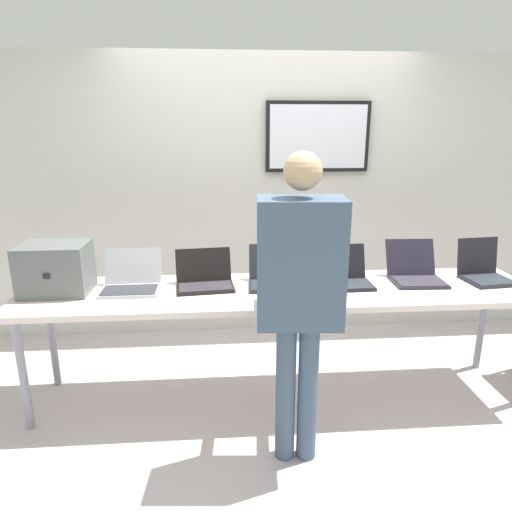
# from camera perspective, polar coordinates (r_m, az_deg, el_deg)

# --- Properties ---
(ground) EXTENTS (8.00, 8.00, 0.04)m
(ground) POSITION_cam_1_polar(r_m,az_deg,el_deg) (3.39, 2.81, -17.20)
(ground) COLOR #BEB3B7
(back_wall) EXTENTS (8.00, 0.11, 2.42)m
(back_wall) POSITION_cam_1_polar(r_m,az_deg,el_deg) (4.00, 1.21, 7.30)
(back_wall) COLOR beige
(back_wall) RESTS_ON ground
(workbench) EXTENTS (3.42, 0.70, 0.79)m
(workbench) POSITION_cam_1_polar(r_m,az_deg,el_deg) (3.03, 3.01, -5.03)
(workbench) COLOR silver
(workbench) RESTS_ON ground
(equipment_box) EXTENTS (0.42, 0.32, 0.32)m
(equipment_box) POSITION_cam_1_polar(r_m,az_deg,el_deg) (3.18, -23.93, -1.44)
(equipment_box) COLOR #5B6060
(equipment_box) RESTS_ON workbench
(laptop_station_0) EXTENTS (0.38, 0.33, 0.25)m
(laptop_station_0) POSITION_cam_1_polar(r_m,az_deg,el_deg) (3.11, -15.46, -3.04)
(laptop_station_0) COLOR #B0B0B7
(laptop_station_0) RESTS_ON workbench
(laptop_station_1) EXTENTS (0.40, 0.35, 0.23)m
(laptop_station_1) POSITION_cam_1_polar(r_m,az_deg,el_deg) (3.07, -6.49, -2.83)
(laptop_station_1) COLOR black
(laptop_station_1) RESTS_ON workbench
(laptop_station_2) EXTENTS (0.37, 0.37, 0.25)m
(laptop_station_2) POSITION_cam_1_polar(r_m,az_deg,el_deg) (3.08, 2.37, -2.58)
(laptop_station_2) COLOR black
(laptop_station_2) RESTS_ON workbench
(laptop_station_3) EXTENTS (0.31, 0.33, 0.24)m
(laptop_station_3) POSITION_cam_1_polar(r_m,az_deg,el_deg) (3.16, 11.40, -2.42)
(laptop_station_3) COLOR black
(laptop_station_3) RESTS_ON workbench
(laptop_station_4) EXTENTS (0.36, 0.38, 0.26)m
(laptop_station_4) POSITION_cam_1_polar(r_m,az_deg,el_deg) (3.35, 19.41, -1.92)
(laptop_station_4) COLOR #241F2D
(laptop_station_4) RESTS_ON workbench
(laptop_station_5) EXTENTS (0.34, 0.34, 0.28)m
(laptop_station_5) POSITION_cam_1_polar(r_m,az_deg,el_deg) (3.56, 26.82, -1.68)
(laptop_station_5) COLOR black
(laptop_station_5) RESTS_ON workbench
(person) EXTENTS (0.46, 0.61, 1.72)m
(person) POSITION_cam_1_polar(r_m,az_deg,el_deg) (2.36, 5.50, -3.59)
(person) COLOR #44586E
(person) RESTS_ON ground
(paper_sheet) EXTENTS (0.22, 0.30, 0.00)m
(paper_sheet) POSITION_cam_1_polar(r_m,az_deg,el_deg) (2.91, 8.76, -5.12)
(paper_sheet) COLOR white
(paper_sheet) RESTS_ON workbench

